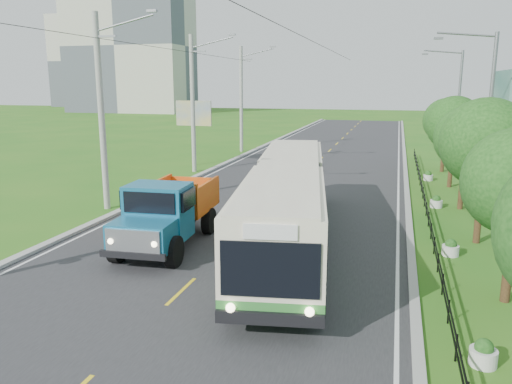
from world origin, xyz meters
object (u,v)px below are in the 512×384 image
at_px(pole_near, 102,112).
at_px(tree_back, 446,123).
at_px(planter_mid, 436,202).
at_px(planter_far, 428,176).
at_px(tree_third, 486,147).
at_px(pole_mid, 193,103).
at_px(tree_fifth, 455,127).
at_px(tree_fourth, 466,141).
at_px(billboard_right, 500,103).
at_px(streetlight_mid, 486,116).
at_px(bus, 288,197).
at_px(dump_truck, 168,209).
at_px(planter_near, 451,248).
at_px(streetlight_far, 456,105).
at_px(billboard_left, 194,117).
at_px(pole_far, 242,99).
at_px(planter_front, 483,354).

distance_m(pole_near, tree_back, 24.98).
distance_m(planter_mid, planter_far, 8.00).
bearing_deg(tree_third, pole_mid, 144.64).
bearing_deg(planter_mid, tree_fifth, 78.44).
relative_size(tree_fourth, billboard_right, 0.74).
distance_m(streetlight_mid, billboard_right, 6.24).
relative_size(bus, dump_truck, 2.58).
xyz_separation_m(tree_third, planter_mid, (-1.26, 5.86, -3.70)).
bearing_deg(streetlight_mid, planter_near, -104.32).
xyz_separation_m(streetlight_mid, dump_truck, (-13.05, -9.84, -3.35)).
distance_m(planter_far, dump_truck, 21.00).
xyz_separation_m(planter_far, dump_truck, (-11.01, -17.84, 1.27)).
distance_m(pole_near, dump_truck, 8.38).
bearing_deg(billboard_right, streetlight_mid, -105.44).
bearing_deg(planter_near, planter_mid, 90.00).
bearing_deg(billboard_right, planter_mid, -121.66).
bearing_deg(planter_near, tree_third, 59.59).
bearing_deg(tree_back, pole_mid, -164.16).
relative_size(tree_fourth, tree_back, 0.98).
distance_m(tree_fifth, planter_mid, 7.21).
bearing_deg(pole_near, streetlight_far, 45.14).
xyz_separation_m(tree_fourth, planter_far, (-1.26, 7.86, -3.30)).
xyz_separation_m(tree_fourth, dump_truck, (-12.27, -9.98, -2.03)).
bearing_deg(bus, pole_near, 154.12).
height_order(streetlight_mid, dump_truck, streetlight_mid).
height_order(billboard_right, bus, billboard_right).
distance_m(planter_far, billboard_left, 18.56).
distance_m(tree_fifth, bus, 16.32).
height_order(tree_third, tree_fourth, tree_third).
xyz_separation_m(pole_near, tree_third, (18.12, -0.86, -1.11)).
bearing_deg(pole_far, pole_near, -90.00).
bearing_deg(tree_back, tree_third, -90.00).
relative_size(pole_mid, tree_fourth, 1.85).
height_order(streetlight_far, dump_truck, streetlight_far).
bearing_deg(dump_truck, tree_fourth, 35.38).
height_order(pole_far, planter_far, pole_far).
height_order(tree_fourth, planter_far, tree_fourth).
xyz_separation_m(pole_near, bus, (10.46, -3.14, -3.12)).
xyz_separation_m(planter_front, planter_near, (0.00, 8.00, 0.00)).
xyz_separation_m(tree_fourth, streetlight_far, (0.79, 13.86, 1.32)).
bearing_deg(tree_third, pole_far, 126.09).
bearing_deg(tree_back, streetlight_mid, -86.30).
bearing_deg(pole_far, tree_back, -20.74).
bearing_deg(planter_near, billboard_left, 135.16).
height_order(tree_fourth, planter_near, tree_fourth).
xyz_separation_m(planter_front, planter_far, (0.00, 24.00, 0.00)).
relative_size(tree_fifth, billboard_right, 0.79).
relative_size(streetlight_far, planter_far, 13.54).
relative_size(pole_mid, planter_near, 14.93).
relative_size(planter_front, planter_near, 1.00).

